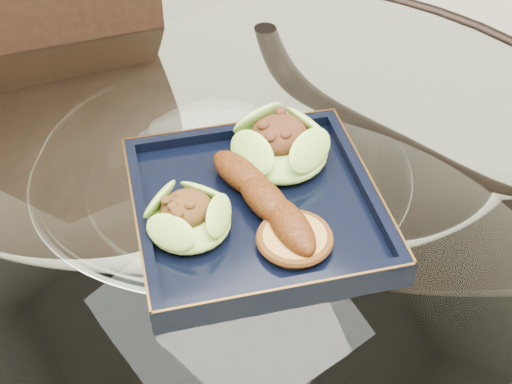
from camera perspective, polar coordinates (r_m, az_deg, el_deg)
dining_table at (r=0.96m, az=-2.36°, el=-7.46°), size 1.13×1.13×0.77m
dining_chair at (r=1.17m, az=-15.31°, el=0.30°), size 0.56×0.56×1.03m
navy_plate at (r=0.80m, az=0.00°, el=-1.57°), size 0.36×0.36×0.02m
lettuce_wrap_left at (r=0.76m, az=-5.42°, el=-2.14°), size 0.10×0.10×0.03m
lettuce_wrap_right at (r=0.84m, az=1.97°, el=3.60°), size 0.14×0.14×0.04m
roasted_plantain at (r=0.78m, az=0.72°, el=-0.57°), size 0.05×0.18×0.03m
crumb_patty at (r=0.75m, az=3.11°, el=-3.82°), size 0.07×0.07×0.01m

